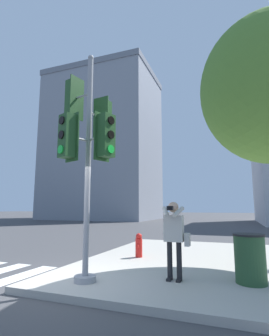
# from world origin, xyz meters

# --- Properties ---
(ground_plane) EXTENTS (160.00, 160.00, 0.00)m
(ground_plane) POSITION_xyz_m (0.00, 0.00, 0.00)
(ground_plane) COLOR #424244
(sidewalk_corner) EXTENTS (8.00, 8.00, 0.14)m
(sidewalk_corner) POSITION_xyz_m (3.50, 3.50, 0.07)
(sidewalk_corner) COLOR #ADA89E
(sidewalk_corner) RESTS_ON ground_plane
(traffic_signal_pole) EXTENTS (1.39, 1.39, 4.97)m
(traffic_signal_pole) POSITION_xyz_m (0.74, 0.31, 3.18)
(traffic_signal_pole) COLOR #939399
(traffic_signal_pole) RESTS_ON sidewalk_corner
(person_photographer) EXTENTS (0.58, 0.54, 1.61)m
(person_photographer) POSITION_xyz_m (2.45, 1.08, 1.10)
(person_photographer) COLOR black
(person_photographer) RESTS_ON sidewalk_corner
(fire_hydrant) EXTENTS (0.21, 0.27, 0.71)m
(fire_hydrant) POSITION_xyz_m (0.89, 3.20, 0.49)
(fire_hydrant) COLOR red
(fire_hydrant) RESTS_ON sidewalk_corner
(trash_bin) EXTENTS (0.62, 0.62, 0.96)m
(trash_bin) POSITION_xyz_m (3.91, 1.37, 0.62)
(trash_bin) COLOR #234728
(trash_bin) RESTS_ON sidewalk_corner
(building_left) EXTENTS (15.06, 10.92, 21.08)m
(building_left) POSITION_xyz_m (-13.82, 28.78, 10.55)
(building_left) COLOR gray
(building_left) RESTS_ON ground_plane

